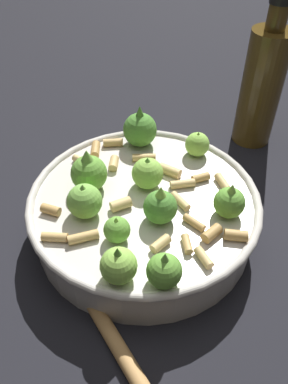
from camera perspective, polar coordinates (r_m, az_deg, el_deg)
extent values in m
plane|color=black|center=(0.51, 0.00, -5.39)|extent=(2.40, 2.40, 0.00)
cylinder|color=beige|center=(0.49, 0.00, -3.23)|extent=(0.27, 0.27, 0.06)
torus|color=beige|center=(0.47, 0.00, -0.89)|extent=(0.28, 0.28, 0.01)
sphere|color=#75B247|center=(0.44, -8.75, -1.34)|extent=(0.04, 0.04, 0.04)
cone|color=#75B247|center=(0.43, -9.01, 0.44)|extent=(0.02, 0.02, 0.01)
sphere|color=#609E38|center=(0.38, 3.00, -11.54)|extent=(0.04, 0.04, 0.04)
cone|color=#75B247|center=(0.36, 3.11, -9.84)|extent=(0.01, 0.01, 0.02)
sphere|color=#8CC64C|center=(0.38, -3.77, -10.78)|extent=(0.04, 0.04, 0.04)
cone|color=#609E38|center=(0.37, -3.91, -9.03)|extent=(0.01, 0.01, 0.02)
sphere|color=#8CC64C|center=(0.47, 0.52, 2.76)|extent=(0.04, 0.04, 0.04)
cone|color=#75B247|center=(0.46, 0.53, 4.46)|extent=(0.02, 0.02, 0.01)
sphere|color=#4C8933|center=(0.54, -0.60, 9.18)|extent=(0.05, 0.05, 0.05)
cone|color=#4C8933|center=(0.53, -0.62, 11.50)|extent=(0.02, 0.02, 0.02)
sphere|color=#8CC64C|center=(0.53, 7.86, 6.98)|extent=(0.03, 0.03, 0.03)
cone|color=#8CC64C|center=(0.52, 8.01, 8.29)|extent=(0.01, 0.01, 0.01)
sphere|color=#609E38|center=(0.45, 12.46, -1.55)|extent=(0.04, 0.04, 0.04)
cone|color=#8CC64C|center=(0.43, 12.85, 0.28)|extent=(0.02, 0.02, 0.02)
sphere|color=#609E38|center=(0.42, -4.01, -5.59)|extent=(0.03, 0.03, 0.03)
cone|color=#8CC64C|center=(0.41, -4.11, -4.30)|extent=(0.01, 0.01, 0.01)
sphere|color=#609E38|center=(0.47, -8.12, 2.73)|extent=(0.04, 0.04, 0.04)
cone|color=#75B247|center=(0.46, -8.42, 5.03)|extent=(0.02, 0.02, 0.02)
sphere|color=#4C8933|center=(0.43, 2.42, -2.24)|extent=(0.04, 0.04, 0.04)
cone|color=#8CC64C|center=(0.42, 2.50, -0.22)|extent=(0.02, 0.02, 0.02)
cylinder|color=tan|center=(0.50, 3.81, 3.16)|extent=(0.03, 0.03, 0.01)
cylinder|color=tan|center=(0.49, 8.36, 2.10)|extent=(0.01, 0.02, 0.01)
cylinder|color=tan|center=(0.43, 9.97, -6.03)|extent=(0.02, 0.03, 0.01)
cylinder|color=tan|center=(0.52, 0.00, 5.10)|extent=(0.02, 0.03, 0.01)
cylinder|color=tan|center=(0.45, -3.44, -1.83)|extent=(0.02, 0.03, 0.01)
cylinder|color=tan|center=(0.50, 11.31, 1.76)|extent=(0.03, 0.01, 0.01)
cylinder|color=tan|center=(0.46, -13.62, -2.24)|extent=(0.02, 0.02, 0.01)
cylinder|color=tan|center=(0.43, -13.04, -6.50)|extent=(0.02, 0.03, 0.01)
cylinder|color=tan|center=(0.41, 1.86, -7.74)|extent=(0.02, 0.03, 0.01)
cylinder|color=tan|center=(0.44, 7.40, -4.50)|extent=(0.03, 0.02, 0.01)
cylinder|color=tan|center=(0.55, -4.58, 7.29)|extent=(0.01, 0.03, 0.01)
cylinder|color=tan|center=(0.54, -7.18, 6.25)|extent=(0.03, 0.02, 0.01)
cylinder|color=tan|center=(0.42, 6.36, -7.61)|extent=(0.02, 0.01, 0.01)
cylinder|color=tan|center=(0.41, 8.80, -9.53)|extent=(0.03, 0.02, 0.01)
cylinder|color=tan|center=(0.52, -8.88, 4.43)|extent=(0.03, 0.03, 0.01)
cylinder|color=tan|center=(0.43, 13.41, -6.25)|extent=(0.02, 0.03, 0.01)
cylinder|color=tan|center=(0.51, -4.49, 4.24)|extent=(0.02, 0.02, 0.01)
cylinder|color=tan|center=(0.42, -8.96, -6.59)|extent=(0.01, 0.03, 0.01)
cylinder|color=tan|center=(0.48, 5.71, 1.20)|extent=(0.01, 0.03, 0.01)
cylinder|color=tan|center=(0.46, 5.36, -1.35)|extent=(0.03, 0.02, 0.01)
cylinder|color=#4C3814|center=(0.64, 16.87, 14.26)|extent=(0.06, 0.06, 0.18)
cylinder|color=#4C3814|center=(0.60, 19.10, 23.23)|extent=(0.03, 0.03, 0.04)
cylinder|color=#B2844C|center=(0.42, -4.53, -20.83)|extent=(0.17, 0.07, 0.02)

